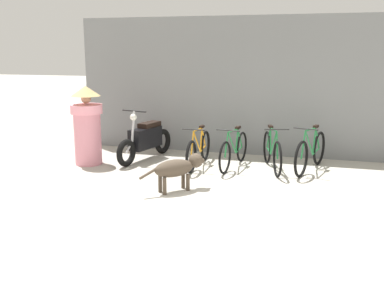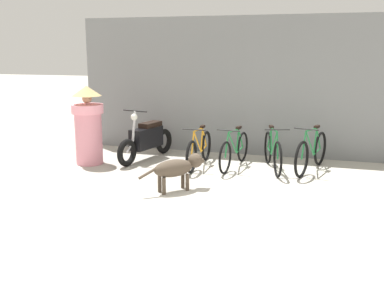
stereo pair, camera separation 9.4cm
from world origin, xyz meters
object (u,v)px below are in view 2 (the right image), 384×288
at_px(person_in_robes, 88,124).
at_px(bicycle_1, 234,151).
at_px(bicycle_0, 199,150).
at_px(motorcycle, 146,140).
at_px(bicycle_3, 311,153).
at_px(bicycle_2, 273,152).
at_px(stray_dog, 178,167).

bearing_deg(person_in_robes, bicycle_1, -179.14).
distance_m(bicycle_0, motorcycle, 1.25).
height_order(bicycle_1, bicycle_3, bicycle_3).
bearing_deg(bicycle_3, bicycle_1, -67.68).
bearing_deg(bicycle_2, person_in_robes, -98.14).
relative_size(bicycle_0, motorcycle, 0.91).
height_order(bicycle_0, motorcycle, motorcycle).
height_order(bicycle_3, stray_dog, bicycle_3).
relative_size(bicycle_1, bicycle_2, 1.03).
distance_m(bicycle_0, bicycle_3, 2.17).
relative_size(bicycle_3, person_in_robes, 1.08).
bearing_deg(motorcycle, bicycle_2, 101.51).
xyz_separation_m(bicycle_3, person_in_robes, (-4.36, -0.68, 0.45)).
bearing_deg(bicycle_1, motorcycle, -85.72).
distance_m(bicycle_0, person_in_robes, 2.30).
distance_m(bicycle_3, stray_dog, 2.80).
relative_size(motorcycle, stray_dog, 1.99).
height_order(bicycle_0, bicycle_3, bicycle_3).
bearing_deg(person_in_robes, stray_dog, 142.67).
xyz_separation_m(bicycle_0, motorcycle, (-1.22, 0.23, 0.09)).
height_order(bicycle_3, motorcycle, motorcycle).
xyz_separation_m(bicycle_2, stray_dog, (-1.35, -1.77, 0.04)).
distance_m(bicycle_0, stray_dog, 1.64).
height_order(bicycle_1, stray_dog, bicycle_1).
height_order(bicycle_3, person_in_robes, person_in_robes).
bearing_deg(motorcycle, person_in_robes, -42.88).
bearing_deg(bicycle_2, motorcycle, -108.92).
bearing_deg(bicycle_0, motorcycle, -100.04).
bearing_deg(bicycle_2, stray_dog, -54.15).
relative_size(bicycle_1, bicycle_3, 0.97).
xyz_separation_m(bicycle_2, motorcycle, (-2.65, 0.10, 0.07)).
height_order(bicycle_2, stray_dog, bicycle_2).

